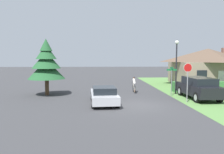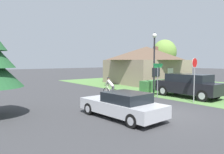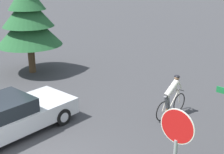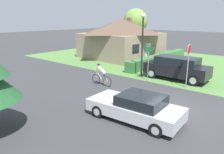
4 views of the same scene
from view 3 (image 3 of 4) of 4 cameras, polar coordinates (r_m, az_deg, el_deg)
The scene contains 3 objects.
sedan_left_lane at distance 10.89m, azimuth -18.58°, elevation -6.91°, with size 2.16×4.62×1.29m.
cyclist at distance 11.73m, azimuth 10.82°, elevation -3.63°, with size 0.44×1.84×1.57m.
conifer_tall_near at distance 16.49m, azimuth -15.11°, elevation 10.47°, with size 3.32×3.32×5.14m.
Camera 3 is at (6.73, -3.41, 5.26)m, focal length 50.00 mm.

